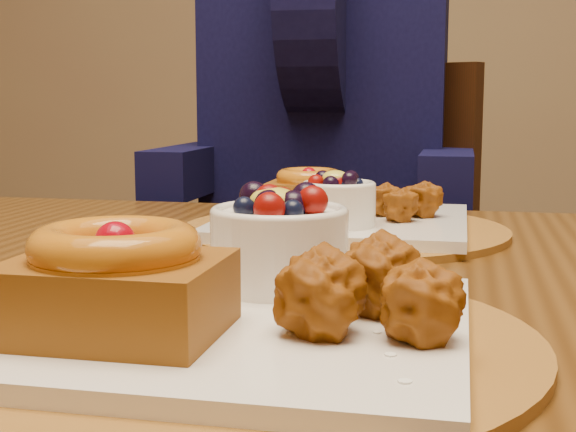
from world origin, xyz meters
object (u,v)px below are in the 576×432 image
(chair_far, at_px, (319,308))
(diner, at_px, (326,96))
(place_setting_near, at_px, (238,299))
(dining_table, at_px, (307,356))
(place_setting_far, at_px, (341,216))

(chair_far, relative_size, diner, 1.13)
(diner, bearing_deg, chair_far, -107.51)
(place_setting_near, height_order, diner, diner)
(dining_table, height_order, diner, diner)
(chair_far, bearing_deg, diner, 116.12)
(dining_table, relative_size, place_setting_near, 4.21)
(dining_table, distance_m, chair_far, 0.71)
(place_setting_near, xyz_separation_m, diner, (-0.11, 0.97, 0.13))
(place_setting_near, height_order, place_setting_far, place_setting_near)
(dining_table, xyz_separation_m, diner, (-0.11, 0.76, 0.24))
(chair_far, bearing_deg, place_setting_far, -52.16)
(place_setting_near, distance_m, place_setting_far, 0.43)
(place_setting_far, bearing_deg, place_setting_near, -90.24)
(dining_table, xyz_separation_m, place_setting_near, (-0.00, -0.21, 0.11))
(place_setting_near, relative_size, place_setting_far, 1.00)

